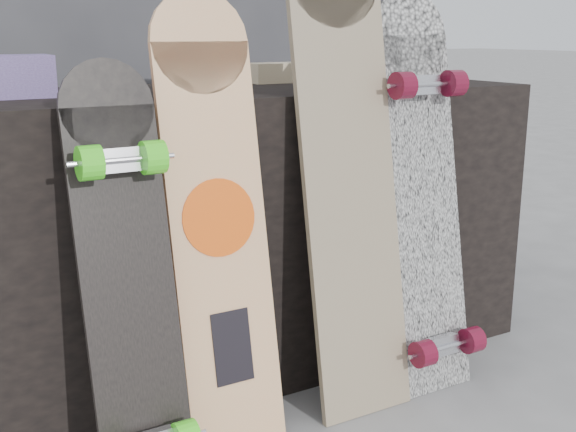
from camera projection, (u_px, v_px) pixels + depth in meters
ground at (343, 424)px, 1.80m from camera, size 60.00×60.00×0.00m
vendor_table at (250, 225)px, 2.12m from camera, size 1.60×0.60×0.80m
merch_box_purple at (12, 77)px, 1.72m from camera, size 0.18×0.12×0.10m
merch_box_small at (413, 63)px, 2.24m from camera, size 0.14×0.14×0.12m
merch_box_flat at (282, 73)px, 2.24m from camera, size 0.22×0.10×0.06m
longboard_geisha at (217, 211)px, 1.65m from camera, size 0.24×0.21×1.05m
longboard_celtic at (347, 157)px, 1.80m from camera, size 0.27×0.24×1.22m
longboard_cascadia at (423, 189)px, 1.92m from camera, size 0.24×0.28×1.06m
skateboard_dark at (129, 275)px, 1.50m from camera, size 0.20×0.27×0.90m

